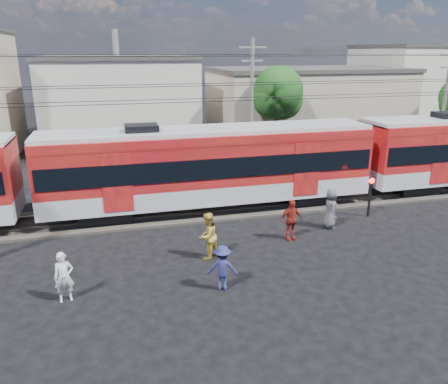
{
  "coord_description": "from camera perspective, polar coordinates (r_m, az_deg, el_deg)",
  "views": [
    {
      "loc": [
        -3.04,
        -12.24,
        7.69
      ],
      "look_at": [
        1.51,
        5.0,
        1.91
      ],
      "focal_mm": 35.0,
      "sensor_mm": 36.0,
      "label": 1
    }
  ],
  "objects": [
    {
      "name": "pedestrian_b",
      "position": [
        16.83,
        -2.17,
        -5.73
      ],
      "size": [
        1.14,
        1.12,
        1.86
      ],
      "primitive_type": "imported",
      "rotation": [
        0.0,
        0.0,
        3.85
      ],
      "color": "gold",
      "rests_on": "ground"
    },
    {
      "name": "utility_pole_east",
      "position": [
        35.08,
        26.85,
        10.5
      ],
      "size": [
        1.8,
        0.24,
        8.0
      ],
      "color": "slate",
      "rests_on": "ground"
    },
    {
      "name": "pedestrian_c",
      "position": [
        14.76,
        -0.19,
        -9.88
      ],
      "size": [
        1.16,
        0.87,
        1.59
      ],
      "primitive_type": "imported",
      "rotation": [
        0.0,
        0.0,
        2.84
      ],
      "color": "navy",
      "rests_on": "ground"
    },
    {
      "name": "rail_far",
      "position": [
        22.5,
        -6.17,
        -1.64
      ],
      "size": [
        70.0,
        0.12,
        0.12
      ],
      "primitive_type": "cube",
      "color": "#59544C",
      "rests_on": "track_bed"
    },
    {
      "name": "pedestrian_e",
      "position": [
        20.25,
        13.73,
        -2.12
      ],
      "size": [
        0.72,
        0.98,
        1.83
      ],
      "primitive_type": "imported",
      "rotation": [
        0.0,
        0.0,
        1.4
      ],
      "color": "#46464B",
      "rests_on": "ground"
    },
    {
      "name": "crossing_signal",
      "position": [
        22.02,
        18.6,
        0.35
      ],
      "size": [
        0.29,
        0.29,
        1.99
      ],
      "color": "black",
      "rests_on": "ground"
    },
    {
      "name": "track_bed",
      "position": [
        21.84,
        -5.86,
        -2.58
      ],
      "size": [
        70.0,
        3.4,
        0.12
      ],
      "primitive_type": "cube",
      "color": "#2D2823",
      "rests_on": "ground"
    },
    {
      "name": "building_mideast",
      "position": [
        40.3,
        10.53,
        11.21
      ],
      "size": [
        16.32,
        10.2,
        6.3
      ],
      "color": "tan",
      "rests_on": "ground"
    },
    {
      "name": "ground",
      "position": [
        14.77,
        -0.74,
        -13.41
      ],
      "size": [
        120.0,
        120.0,
        0.0
      ],
      "primitive_type": "plane",
      "color": "black",
      "rests_on": "ground"
    },
    {
      "name": "pedestrian_d",
      "position": [
        18.67,
        8.72,
        -3.63
      ],
      "size": [
        1.07,
        0.52,
        1.77
      ],
      "primitive_type": "imported",
      "rotation": [
        0.0,
        0.0,
        0.09
      ],
      "color": "maroon",
      "rests_on": "ground"
    },
    {
      "name": "commuter_train",
      "position": [
        21.47,
        -1.32,
        3.7
      ],
      "size": [
        50.3,
        3.08,
        4.17
      ],
      "color": "black",
      "rests_on": "ground"
    },
    {
      "name": "pedestrian_a",
      "position": [
        15.01,
        -20.18,
        -10.39
      ],
      "size": [
        0.67,
        0.5,
        1.68
      ],
      "primitive_type": "imported",
      "rotation": [
        0.0,
        0.0,
        0.17
      ],
      "color": "silver",
      "rests_on": "ground"
    },
    {
      "name": "building_east",
      "position": [
        50.94,
        23.4,
        12.57
      ],
      "size": [
        10.2,
        10.2,
        8.3
      ],
      "color": "beige",
      "rests_on": "ground"
    },
    {
      "name": "tree_near",
      "position": [
        32.84,
        7.31,
        12.54
      ],
      "size": [
        3.82,
        3.64,
        6.72
      ],
      "color": "#382619",
      "rests_on": "ground"
    },
    {
      "name": "building_midwest",
      "position": [
        39.46,
        -13.48,
        11.62
      ],
      "size": [
        12.24,
        12.24,
        7.3
      ],
      "color": "beige",
      "rests_on": "ground"
    },
    {
      "name": "utility_pole_mid",
      "position": [
        28.87,
        3.63,
        11.66
      ],
      "size": [
        1.8,
        0.24,
        8.5
      ],
      "color": "slate",
      "rests_on": "ground"
    },
    {
      "name": "rail_near",
      "position": [
        21.11,
        -5.54,
        -2.97
      ],
      "size": [
        70.0,
        0.12,
        0.12
      ],
      "primitive_type": "cube",
      "color": "#59544C",
      "rests_on": "track_bed"
    }
  ]
}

